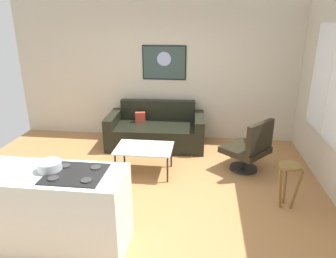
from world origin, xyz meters
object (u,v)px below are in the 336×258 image
(couch, at_px, (156,131))
(bar_stool, at_px, (289,175))
(mixing_bowl, at_px, (49,166))
(wall_painting, at_px, (164,63))
(coffee_table, at_px, (144,150))
(armchair, at_px, (250,148))

(couch, relative_size, bar_stool, 3.02)
(mixing_bowl, relative_size, wall_painting, 0.29)
(wall_painting, bearing_deg, coffee_table, -93.49)
(coffee_table, relative_size, armchair, 1.01)
(couch, distance_m, bar_stool, 2.86)
(couch, xyz_separation_m, coffee_table, (-0.01, -1.20, 0.13))
(bar_stool, relative_size, mixing_bowl, 2.47)
(coffee_table, xyz_separation_m, bar_stool, (2.09, -0.74, 0.06))
(couch, height_order, mixing_bowl, mixing_bowl)
(armchair, bearing_deg, coffee_table, -171.29)
(mixing_bowl, bearing_deg, armchair, 41.18)
(armchair, xyz_separation_m, wall_painting, (-1.61, 1.47, 1.16))
(bar_stool, xyz_separation_m, wall_painting, (-1.99, 2.47, 1.11))
(bar_stool, height_order, wall_painting, wall_painting)
(wall_painting, bearing_deg, couch, -100.75)
(couch, relative_size, mixing_bowl, 7.48)
(mixing_bowl, distance_m, wall_painting, 3.66)
(couch, xyz_separation_m, mixing_bowl, (-0.65, -3.01, 0.68))
(armchair, height_order, mixing_bowl, mixing_bowl)
(couch, relative_size, armchair, 2.10)
(coffee_table, bearing_deg, bar_stool, -19.54)
(bar_stool, xyz_separation_m, mixing_bowl, (-2.74, -1.06, 0.50))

